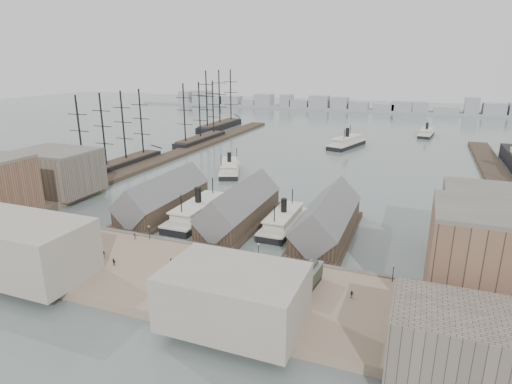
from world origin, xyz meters
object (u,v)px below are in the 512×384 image
at_px(horse_cart_left, 82,240).
at_px(ferry_docked_west, 199,211).
at_px(horse_cart_right, 252,302).
at_px(tram, 308,280).
at_px(horse_cart_center, 99,253).

bearing_deg(horse_cart_left, ferry_docked_west, -31.39).
xyz_separation_m(ferry_docked_west, horse_cart_left, (-16.99, -30.10, 0.26)).
relative_size(ferry_docked_west, horse_cart_left, 6.51).
relative_size(ferry_docked_west, horse_cart_right, 6.43).
distance_m(tram, horse_cart_left, 59.29).
xyz_separation_m(ferry_docked_west, horse_cart_center, (-7.57, -34.82, 0.29)).
xyz_separation_m(ferry_docked_west, horse_cart_right, (34.05, -41.58, 0.26)).
bearing_deg(horse_cart_center, tram, -94.10).
bearing_deg(tram, horse_cart_right, -124.19).
bearing_deg(horse_cart_right, ferry_docked_west, 45.52).
distance_m(ferry_docked_west, tram, 52.84).
bearing_deg(horse_cart_left, horse_cart_center, -118.58).
distance_m(horse_cart_center, horse_cart_right, 42.17).
bearing_deg(horse_cart_right, horse_cart_center, 86.98).
bearing_deg(ferry_docked_west, horse_cart_right, -50.68).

